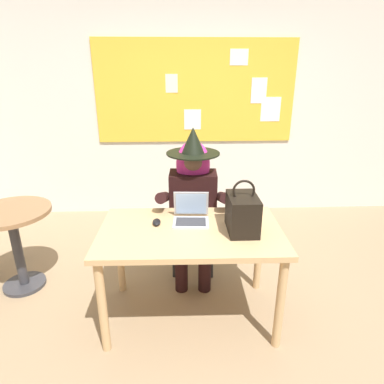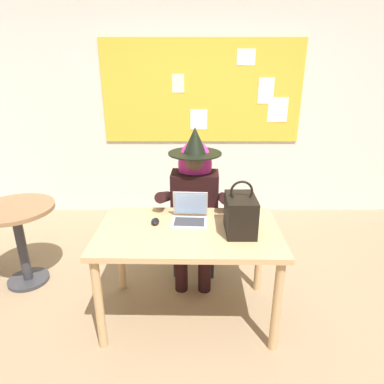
{
  "view_description": "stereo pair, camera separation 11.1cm",
  "coord_description": "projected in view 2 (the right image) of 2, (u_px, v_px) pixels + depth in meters",
  "views": [
    {
      "loc": [
        -0.23,
        -2.07,
        1.83
      ],
      "look_at": [
        -0.12,
        0.36,
        0.91
      ],
      "focal_mm": 30.93,
      "sensor_mm": 36.0,
      "label": 1
    },
    {
      "loc": [
        -0.12,
        -2.07,
        1.83
      ],
      "look_at": [
        -0.12,
        0.36,
        0.91
      ],
      "focal_mm": 30.93,
      "sensor_mm": 36.0,
      "label": 2
    }
  ],
  "objects": [
    {
      "name": "computer_mouse",
      "position": [
        155.0,
        221.0,
        2.44
      ],
      "size": [
        0.07,
        0.11,
        0.03
      ],
      "primitive_type": "ellipsoid",
      "rotation": [
        0.0,
        0.0,
        0.05
      ],
      "color": "black",
      "rests_on": "desk_main"
    },
    {
      "name": "desk_main",
      "position": [
        189.0,
        241.0,
        2.39
      ],
      "size": [
        1.31,
        0.79,
        0.75
      ],
      "rotation": [
        0.0,
        0.0,
        -0.02
      ],
      "color": "tan",
      "rests_on": "ground"
    },
    {
      "name": "handbag",
      "position": [
        240.0,
        214.0,
        2.28
      ],
      "size": [
        0.2,
        0.3,
        0.38
      ],
      "rotation": [
        0.0,
        0.0,
        -0.2
      ],
      "color": "black",
      "rests_on": "desk_main"
    },
    {
      "name": "side_table_round",
      "position": [
        18.0,
        228.0,
        2.83
      ],
      "size": [
        0.64,
        0.64,
        0.74
      ],
      "color": "#8E6642",
      "rests_on": "ground"
    },
    {
      "name": "wall_back_bulletin",
      "position": [
        202.0,
        105.0,
        4.07
      ],
      "size": [
        5.7,
        2.27,
        2.76
      ],
      "color": "silver",
      "rests_on": "ground"
    },
    {
      "name": "chair_at_desk",
      "position": [
        195.0,
        217.0,
        3.14
      ],
      "size": [
        0.44,
        0.44,
        0.89
      ],
      "rotation": [
        0.0,
        0.0,
        -1.63
      ],
      "color": "black",
      "rests_on": "ground"
    },
    {
      "name": "ground_plane",
      "position": [
        208.0,
        317.0,
        2.59
      ],
      "size": [
        24.0,
        24.0,
        0.0
      ],
      "primitive_type": "plane",
      "color": "#937A5B"
    },
    {
      "name": "person_costumed",
      "position": [
        195.0,
        195.0,
        2.93
      ],
      "size": [
        0.61,
        0.71,
        1.36
      ],
      "rotation": [
        0.0,
        0.0,
        -1.62
      ],
      "color": "black",
      "rests_on": "ground"
    },
    {
      "name": "laptop",
      "position": [
        190.0,
        215.0,
        2.47
      ],
      "size": [
        0.28,
        0.26,
        0.21
      ],
      "rotation": [
        0.0,
        0.0,
        -0.06
      ],
      "color": "#B7B7BC",
      "rests_on": "desk_main"
    }
  ]
}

